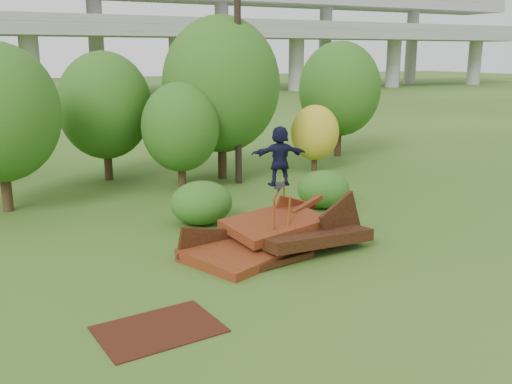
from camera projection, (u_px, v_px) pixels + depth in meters
name	position (u px, v px, depth m)	size (l,w,h in m)	color
ground	(317.00, 263.00, 15.14)	(240.00, 240.00, 0.00)	#2D5116
scrap_pile	(276.00, 237.00, 16.05)	(5.65, 3.44, 1.80)	#49220D
grind_rail	(279.00, 203.00, 16.50)	(1.66, 2.20, 1.65)	brown
skateboard	(279.00, 186.00, 16.36)	(0.66, 0.78, 0.08)	black
skater	(280.00, 156.00, 16.15)	(1.59, 0.50, 1.71)	black
flat_plate	(159.00, 329.00, 11.49)	(2.39, 1.71, 0.03)	#37160B
tree_1	(105.00, 106.00, 24.26)	(3.97, 3.97, 5.52)	black
tree_2	(181.00, 127.00, 22.50)	(3.09, 3.09, 4.35)	black
tree_3	(221.00, 85.00, 24.37)	(5.04, 5.04, 7.00)	black
tree_4	(315.00, 133.00, 26.54)	(2.24, 2.24, 3.10)	black
tree_5	(340.00, 89.00, 29.95)	(4.30, 4.30, 6.04)	black
shrub_left	(202.00, 203.00, 18.45)	(2.04, 1.88, 1.41)	#1D5617
shrub_right	(323.00, 189.00, 20.40)	(1.91, 1.75, 1.35)	#1D5617
utility_pole	(238.00, 68.00, 23.23)	(1.40, 0.28, 9.51)	black
freeway_overpass	(22.00, 9.00, 66.85)	(160.00, 15.00, 13.70)	gray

